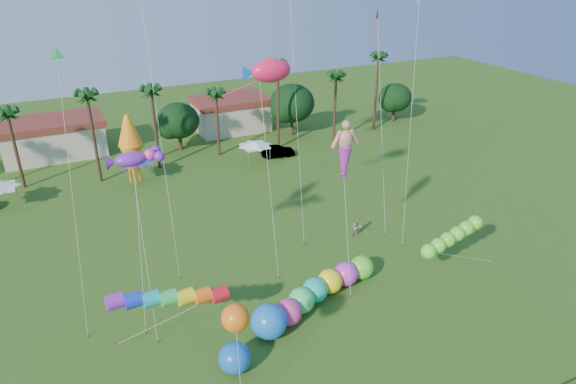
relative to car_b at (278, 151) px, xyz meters
name	(u,v)px	position (x,y,z in m)	size (l,w,h in m)	color
tree_line	(200,118)	(-8.06, 6.85, 3.58)	(69.46, 8.91, 11.00)	#3A2819
buildings_row	(141,129)	(-14.72, 12.85, 1.30)	(35.00, 7.00, 4.00)	beige
tent_row	(138,161)	(-17.63, -0.82, 2.05)	(31.00, 4.00, 0.60)	white
car_b	(278,151)	(0.00, 0.00, 0.00)	(1.48, 4.24, 1.40)	#4C4C54
spectator_b	(357,227)	(-1.87, -21.56, 0.22)	(0.89, 0.70, 1.84)	gray
caterpillar_inflatable	(311,295)	(-10.56, -28.94, 0.36)	(12.15, 5.72, 2.52)	#DE3A92
blue_ball	(235,358)	(-17.95, -32.53, 0.34)	(2.08, 2.08, 2.08)	blue
rainbow_tube	(192,302)	(-19.48, -28.83, 2.62)	(8.93, 2.87, 3.85)	red
green_worm	(428,252)	(-1.00, -30.27, 2.30)	(10.76, 2.97, 3.73)	#66EA34
orange_ball_kite	(236,318)	(-18.59, -35.08, 5.62)	(1.84, 2.43, 7.12)	orange
merman_kite	(345,154)	(-5.60, -24.72, 9.24)	(2.81, 5.47, 12.23)	tan
fish_kite	(271,71)	(-9.58, -19.90, 15.10)	(4.94, 5.72, 16.82)	#FF1C51
squid_kite	(131,146)	(-21.01, -21.97, 11.47)	(2.41, 5.62, 14.50)	orange
lobster_kite	(131,159)	(-21.33, -23.68, 11.19)	(4.14, 5.77, 12.61)	purple
delta_kite_red	(378,20)	(1.01, -18.44, 18.10)	(1.02, 4.82, 19.78)	red
delta_kite_green	(58,63)	(-24.56, -21.74, 17.34)	(2.14, 3.79, 19.04)	#35E37C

